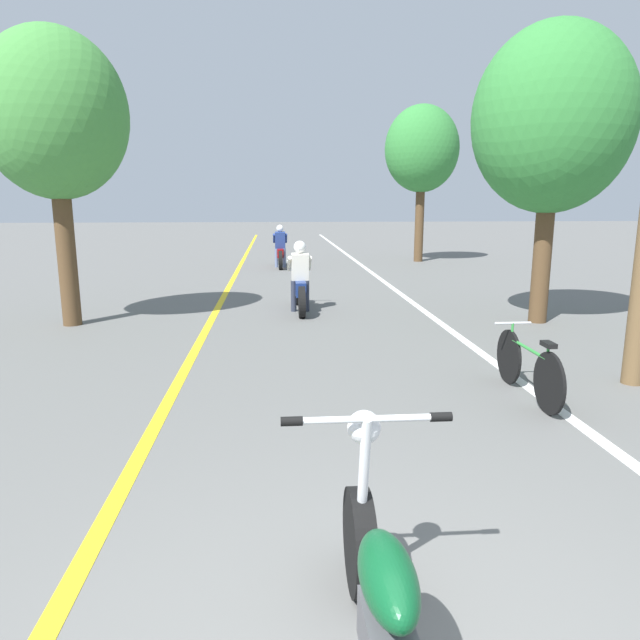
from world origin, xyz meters
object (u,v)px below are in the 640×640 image
roadside_tree_right_near (553,121)px  motorcycle_foreground (385,613)px  motorcycle_rider_lead (300,284)px  bicycle_parked (528,367)px  roadside_tree_left (54,117)px  motorcycle_rider_far (280,251)px  roadside_tree_right_far (422,150)px

roadside_tree_right_near → motorcycle_foreground: bearing=-119.1°
motorcycle_rider_lead → bicycle_parked: 5.87m
bicycle_parked → roadside_tree_left: bearing=145.9°
roadside_tree_right_near → bicycle_parked: bearing=-116.5°
roadside_tree_right_near → motorcycle_foreground: size_ratio=2.40×
motorcycle_rider_far → motorcycle_foreground: bearing=-89.1°
motorcycle_rider_lead → motorcycle_foreground: bearing=-90.2°
roadside_tree_right_far → bicycle_parked: size_ratio=3.25×
motorcycle_rider_far → bicycle_parked: size_ratio=1.24×
motorcycle_rider_lead → roadside_tree_right_near: bearing=-18.4°
roadside_tree_right_far → motorcycle_rider_far: (-5.09, -1.49, -3.43)m
roadside_tree_right_far → motorcycle_rider_lead: (-4.77, -9.36, -3.42)m
bicycle_parked → motorcycle_rider_lead: bearing=113.3°
roadside_tree_right_far → roadside_tree_left: size_ratio=1.11×
roadside_tree_left → motorcycle_foreground: 9.67m
roadside_tree_right_near → roadside_tree_left: (-8.43, 0.41, 0.03)m
motorcycle_rider_far → bicycle_parked: 13.52m
roadside_tree_right_near → roadside_tree_right_far: roadside_tree_right_far is taller
roadside_tree_right_far → bicycle_parked: (-2.45, -14.75, -3.60)m
roadside_tree_right_far → roadside_tree_left: roadside_tree_right_far is taller
motorcycle_rider_lead → roadside_tree_right_far: bearing=63.0°
roadside_tree_left → motorcycle_rider_lead: (4.13, 1.02, -3.01)m
roadside_tree_right_near → roadside_tree_right_far: size_ratio=0.93×
motorcycle_rider_lead → motorcycle_rider_far: 7.88m
roadside_tree_left → roadside_tree_right_near: bearing=-2.8°
motorcycle_foreground → motorcycle_rider_lead: bearing=89.8°
roadside_tree_left → motorcycle_rider_lead: roadside_tree_left is taller
motorcycle_foreground → bicycle_parked: 4.49m
roadside_tree_left → motorcycle_foreground: size_ratio=2.33×
roadside_tree_left → motorcycle_rider_lead: bearing=13.8°
roadside_tree_left → motorcycle_rider_lead: size_ratio=2.47×
motorcycle_foreground → bicycle_parked: motorcycle_foreground is taller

